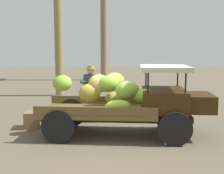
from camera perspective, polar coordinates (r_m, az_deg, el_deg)
The scene contains 4 objects.
ground_plane at distance 7.97m, azimuth 2.41°, elevation -9.27°, with size 60.00×60.00×0.00m, color brown.
truck at distance 7.75m, azimuth 4.18°, elevation -2.68°, with size 4.64×2.46×1.85m.
farmer at distance 9.15m, azimuth -4.13°, elevation -0.57°, with size 0.56×0.53×1.78m.
wooden_crate at distance 8.92m, azimuth -15.26°, elevation -6.13°, with size 0.57×0.39×0.47m, color olive.
Camera 1 is at (-1.30, -7.52, 2.30)m, focal length 47.17 mm.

